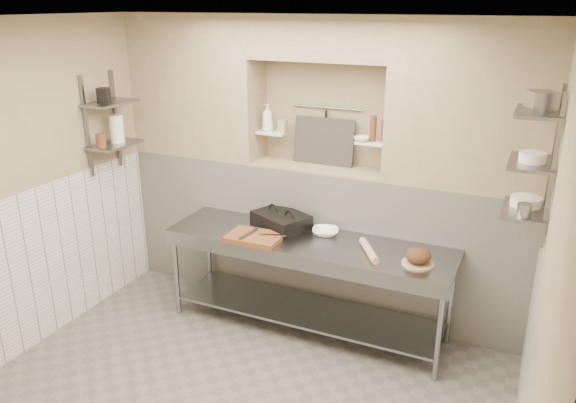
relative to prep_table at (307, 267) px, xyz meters
The scene contains 47 objects.
ceiling 2.51m from the prep_table, 95.80° to the right, with size 4.00×3.90×0.10m, color silver.
wall_left 2.59m from the prep_table, 151.40° to the right, with size 0.10×3.90×2.80m, color tan.
wall_right 2.39m from the prep_table, 31.51° to the right, with size 0.10×3.90×2.80m, color tan.
wall_back 1.12m from the prep_table, 98.37° to the left, with size 4.00×0.10×2.80m, color tan.
backwall_lower 0.58m from the prep_table, 101.97° to the left, with size 4.00×0.40×1.40m, color white.
alcove_sill 0.96m from the prep_table, 101.97° to the left, with size 1.30×0.40×0.02m, color tan.
backwall_pillar_left 2.13m from the prep_table, 158.58° to the left, with size 1.35×0.40×1.40m, color tan.
backwall_pillar_right 1.97m from the prep_table, 25.19° to the left, with size 1.35×0.40×1.40m, color tan.
backwall_header 2.04m from the prep_table, 101.97° to the left, with size 1.30×0.40×0.40m, color tan.
wainscot_left 2.42m from the prep_table, 150.72° to the right, with size 0.02×3.90×1.40m, color white.
wainscot_right 2.21m from the prep_table, 32.32° to the right, with size 0.02×3.90×1.40m, color white.
alcove_shelf_left 1.35m from the prep_table, 137.57° to the left, with size 0.28×0.16×0.03m, color white.
alcove_shelf_right 1.26m from the prep_table, 56.17° to the left, with size 0.28×0.16×0.03m, color white.
utensil_rail 1.51m from the prep_table, 99.26° to the left, with size 0.02×0.02×0.70m, color gray.
hanging_steel 1.35m from the prep_table, 99.52° to the left, with size 0.02×0.02×0.30m, color black.
splash_panel 1.21m from the prep_table, 100.22° to the left, with size 0.60×0.02×0.45m, color #383330.
shelf_rail_left_a 2.39m from the prep_table, behind, with size 0.03×0.03×0.95m, color slate.
shelf_rail_left_b 2.42m from the prep_table, behind, with size 0.03×0.03×0.95m, color slate.
wall_shelf_left_lower 2.19m from the prep_table, behind, with size 0.30×0.50×0.03m, color slate.
wall_shelf_left_upper 2.39m from the prep_table, behind, with size 0.30×0.50×0.03m, color slate.
shelf_rail_right_a 2.21m from the prep_table, ahead, with size 0.03×0.03×1.05m, color slate.
shelf_rail_right_b 2.24m from the prep_table, 10.18° to the right, with size 0.03×0.03×1.05m, color slate.
wall_shelf_right_lower 1.93m from the prep_table, ahead, with size 0.30×0.50×0.03m, color slate.
wall_shelf_right_mid 2.11m from the prep_table, ahead, with size 0.30×0.50×0.03m, color slate.
wall_shelf_right_upper 2.32m from the prep_table, ahead, with size 0.30×0.50×0.03m, color slate.
prep_table is the anchor object (origin of this frame).
panini_press 0.51m from the prep_table, 151.73° to the left, with size 0.60×0.54×0.14m.
cutting_board 0.55m from the prep_table, 157.91° to the right, with size 0.48×0.33×0.04m, color brown.
knife_blade 0.44m from the prep_table, 158.31° to the right, with size 0.24×0.03×0.01m, color gray.
tongs 0.61m from the prep_table, 158.39° to the right, with size 0.03×0.03×0.28m, color gray.
mixing_bowl 0.35m from the prep_table, 61.29° to the left, with size 0.24×0.24×0.06m, color white.
rolling_pin 0.65m from the prep_table, ahead, with size 0.06×0.06×0.43m, color tan.
bread_board 1.03m from the prep_table, ahead, with size 0.26×0.26×0.01m, color tan.
bread_loaf 1.05m from the prep_table, ahead, with size 0.21×0.21×0.12m, color #4C2D19.
bottle_soap 1.47m from the prep_table, 140.58° to the left, with size 0.10×0.10×0.27m, color white.
jar_alcove 1.37m from the prep_table, 131.11° to the left, with size 0.08×0.08×0.12m, color tan.
bowl_alcove 1.25m from the prep_table, 60.91° to the left, with size 0.14×0.14×0.04m, color white.
condiment_a 1.40m from the prep_table, 50.57° to the left, with size 0.06×0.06×0.21m, color #602F19.
condiment_b 1.37m from the prep_table, 56.07° to the left, with size 0.06×0.06×0.23m, color #602F19.
condiment_c 1.38m from the prep_table, 49.69° to the left, with size 0.06×0.06×0.11m, color white.
jug_left 2.25m from the prep_table, behind, with size 0.13×0.13×0.26m, color white.
jar_left 2.24m from the prep_table, behind, with size 0.09×0.09×0.13m, color #602F19.
box_left_upper 2.44m from the prep_table, behind, with size 0.10×0.10×0.14m, color black.
bowl_right 1.94m from the prep_table, ahead, with size 0.22×0.22×0.07m, color white.
canister_right 1.97m from the prep_table, 10.20° to the right, with size 0.10×0.10×0.10m, color gray.
bowl_right_mid 2.13m from the prep_table, ahead, with size 0.18×0.18×0.07m, color white.
basket_right 2.37m from the prep_table, ahead, with size 0.16×0.20×0.13m, color gray.
Camera 1 is at (1.86, -3.04, 2.90)m, focal length 35.00 mm.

